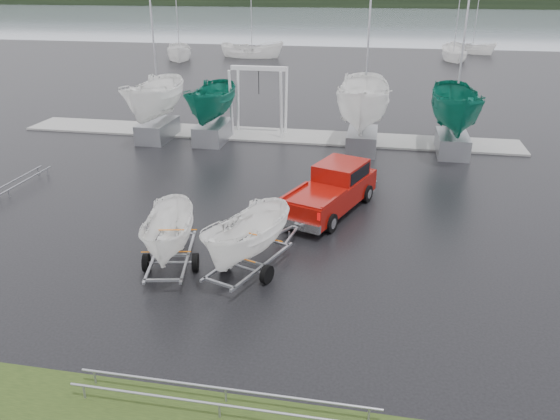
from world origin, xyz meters
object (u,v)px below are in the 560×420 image
object	(u,v)px
trailer_hitched	(247,201)
boat_hoist	(259,91)
pickup_truck	(333,187)
trailer_parked	(167,199)

from	to	relation	value
trailer_hitched	boat_hoist	distance (m)	16.86
pickup_truck	trailer_parked	bearing A→B (deg)	-108.50
trailer_parked	boat_hoist	bearing A→B (deg)	80.70
trailer_parked	trailer_hitched	bearing A→B (deg)	-10.13
trailer_parked	boat_hoist	distance (m)	16.62
pickup_truck	trailer_hitched	size ratio (longest dim) A/B	1.24
trailer_parked	boat_hoist	world-z (taller)	trailer_parked
trailer_parked	boat_hoist	size ratio (longest dim) A/B	1.09
pickup_truck	trailer_parked	world-z (taller)	trailer_parked
pickup_truck	trailer_parked	size ratio (longest dim) A/B	1.29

